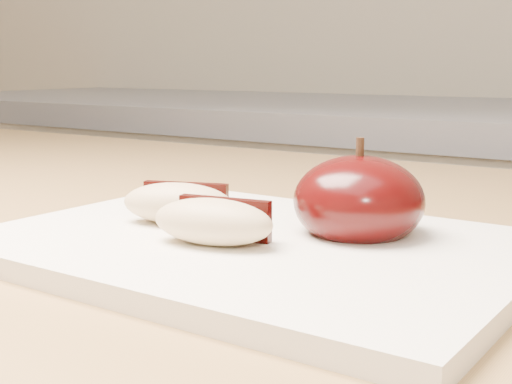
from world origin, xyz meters
The scene contains 4 objects.
cutting_board centered at (0.07, 0.40, 0.91)m, with size 0.29×0.21×0.01m, color silver.
apple_half centered at (0.12, 0.44, 0.93)m, with size 0.09×0.09×0.06m.
apple_wedge_a centered at (0.02, 0.41, 0.92)m, with size 0.07×0.05×0.02m.
apple_wedge_b centered at (0.07, 0.38, 0.92)m, with size 0.07×0.04×0.02m.
Camera 1 is at (0.29, 0.09, 1.00)m, focal length 50.00 mm.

